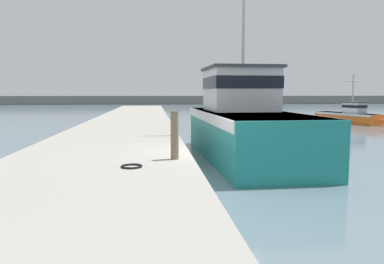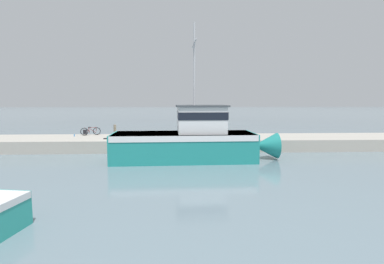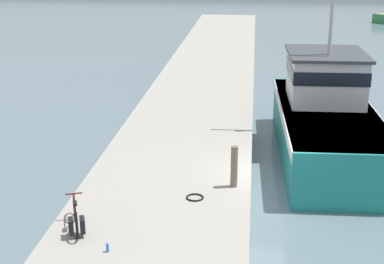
# 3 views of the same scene
# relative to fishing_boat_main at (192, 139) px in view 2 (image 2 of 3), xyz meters

# --- Properties ---
(ground_plane) EXTENTS (320.00, 320.00, 0.00)m
(ground_plane) POSITION_rel_fishing_boat_main_xyz_m (-1.85, -4.72, -1.49)
(ground_plane) COLOR slate
(dock_pier) EXTENTS (5.14, 80.00, 0.99)m
(dock_pier) POSITION_rel_fishing_boat_main_xyz_m (-5.36, -4.72, -0.99)
(dock_pier) COLOR #A39E93
(dock_pier) RESTS_ON ground_plane
(fishing_boat_main) EXTENTS (3.79, 11.68, 9.44)m
(fishing_boat_main) POSITION_rel_fishing_boat_main_xyz_m (0.00, 0.00, 0.00)
(fishing_boat_main) COLOR teal
(fishing_boat_main) RESTS_ON ground_plane
(bicycle_touring) EXTENTS (0.79, 1.71, 0.76)m
(bicycle_touring) POSITION_rel_fishing_boat_main_xyz_m (-7.19, -9.25, -0.15)
(bicycle_touring) COLOR black
(bicycle_touring) RESTS_ON dock_pier
(mooring_post) EXTENTS (0.21, 0.21, 1.28)m
(mooring_post) POSITION_rel_fishing_boat_main_xyz_m (-3.31, -6.03, 0.14)
(mooring_post) COLOR #756651
(mooring_post) RESTS_ON dock_pier
(hose_coil) EXTENTS (0.51, 0.51, 0.05)m
(hose_coil) POSITION_rel_fishing_boat_main_xyz_m (-4.39, -6.99, -0.48)
(hose_coil) COLOR black
(hose_coil) RESTS_ON dock_pier
(water_bottle_on_curb) EXTENTS (0.07, 0.07, 0.22)m
(water_bottle_on_curb) POSITION_rel_fishing_boat_main_xyz_m (-6.15, -10.22, -0.39)
(water_bottle_on_curb) COLOR blue
(water_bottle_on_curb) RESTS_ON dock_pier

